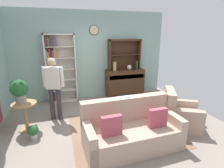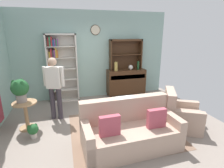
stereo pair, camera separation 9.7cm
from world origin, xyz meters
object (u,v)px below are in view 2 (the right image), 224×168
at_px(coffee_table, 118,111).
at_px(book_stack, 117,107).
at_px(plant_stand, 26,112).
at_px(potted_plant_large, 20,89).
at_px(vase_tall, 116,66).
at_px(sideboard_hutch, 126,50).
at_px(bookshelf, 60,68).
at_px(person_reading, 54,84).
at_px(couch_floral, 130,131).
at_px(vase_round, 131,67).
at_px(sideboard, 126,81).
at_px(bottle_wine, 138,65).
at_px(armchair_floral, 180,116).
at_px(potted_plant_small, 33,130).

relative_size(coffee_table, book_stack, 3.67).
distance_m(plant_stand, book_stack, 2.06).
bearing_deg(plant_stand, potted_plant_large, 141.64).
height_order(vase_tall, coffee_table, vase_tall).
bearing_deg(sideboard_hutch, bookshelf, -179.32).
relative_size(potted_plant_large, book_stack, 2.35).
relative_size(vase_tall, person_reading, 0.19).
bearing_deg(coffee_table, potted_plant_large, 168.49).
distance_m(couch_floral, plant_stand, 2.36).
xyz_separation_m(sideboard_hutch, vase_tall, (-0.39, -0.19, -0.50)).
bearing_deg(book_stack, person_reading, 153.64).
xyz_separation_m(vase_tall, person_reading, (-1.90, -1.10, -0.16)).
relative_size(sideboard_hutch, person_reading, 0.71).
distance_m(sideboard_hutch, person_reading, 2.70).
distance_m(bookshelf, vase_round, 2.29).
xyz_separation_m(sideboard, book_stack, (-0.90, -1.86, -0.06)).
bearing_deg(bottle_wine, armchair_floral, -88.46).
xyz_separation_m(couch_floral, book_stack, (0.01, 0.88, 0.14)).
bearing_deg(potted_plant_small, sideboard_hutch, 36.96).
xyz_separation_m(bookshelf, armchair_floral, (2.61, -2.48, -0.78)).
bearing_deg(sideboard, bookshelf, 177.78).
xyz_separation_m(sideboard, vase_round, (0.13, -0.07, 0.50)).
bearing_deg(book_stack, bottle_wine, 53.95).
relative_size(couch_floral, person_reading, 1.17).
height_order(vase_tall, couch_floral, vase_tall).
bearing_deg(armchair_floral, bottle_wine, 91.54).
relative_size(vase_round, armchair_floral, 0.16).
relative_size(vase_round, coffee_table, 0.21).
bearing_deg(potted_plant_large, potted_plant_small, -63.71).
xyz_separation_m(plant_stand, potted_plant_large, (-0.06, 0.05, 0.55)).
bearing_deg(coffee_table, person_reading, 152.77).
relative_size(sideboard, potted_plant_large, 2.54).
bearing_deg(bottle_wine, couch_floral, -116.10).
relative_size(bookshelf, sideboard, 1.62).
bearing_deg(person_reading, sideboard, 27.23).
xyz_separation_m(armchair_floral, potted_plant_small, (-3.20, 0.44, -0.11)).
bearing_deg(armchair_floral, couch_floral, -165.87).
bearing_deg(potted_plant_small, armchair_floral, -7.88).
xyz_separation_m(plant_stand, potted_plant_small, (0.18, -0.44, -0.22)).
xyz_separation_m(sideboard, vase_tall, (-0.39, -0.08, 0.56)).
xyz_separation_m(couch_floral, potted_plant_large, (-2.08, 1.27, 0.63)).
relative_size(potted_plant_small, coffee_table, 0.38).
bearing_deg(sideboard_hutch, bottle_wine, -26.96).
relative_size(vase_round, couch_floral, 0.09).
bearing_deg(vase_tall, coffee_table, -105.19).
height_order(vase_tall, bottle_wine, same).
bearing_deg(coffee_table, armchair_floral, -20.54).
height_order(potted_plant_small, coffee_table, coffee_table).
relative_size(vase_round, potted_plant_small, 0.56).
bearing_deg(sideboard_hutch, armchair_floral, -79.79).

